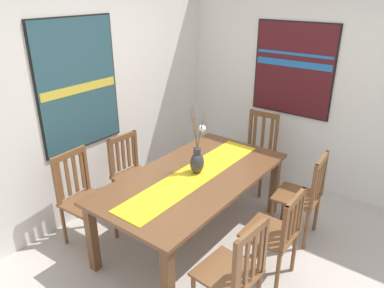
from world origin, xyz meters
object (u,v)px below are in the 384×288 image
(painting_on_back_wall, at_px, (78,85))
(chair_4, at_px, (257,151))
(dining_table, at_px, (194,183))
(centerpiece_vase, at_px, (197,159))
(chair_2, at_px, (234,272))
(chair_5, at_px, (83,197))
(chair_0, at_px, (276,233))
(painting_on_side_wall, at_px, (293,69))
(chair_3, at_px, (132,173))
(chair_1, at_px, (303,195))

(painting_on_back_wall, bearing_deg, chair_4, -36.86)
(dining_table, distance_m, centerpiece_vase, 0.25)
(chair_2, bearing_deg, chair_5, 90.74)
(chair_0, height_order, painting_on_side_wall, painting_on_side_wall)
(centerpiece_vase, xyz_separation_m, painting_on_side_wall, (1.71, -0.19, 0.61))
(dining_table, bearing_deg, chair_4, 0.54)
(chair_2, distance_m, painting_on_back_wall, 2.38)
(dining_table, xyz_separation_m, chair_3, (-0.01, 0.87, -0.15))
(centerpiece_vase, distance_m, chair_3, 0.95)
(chair_1, relative_size, chair_4, 0.97)
(centerpiece_vase, relative_size, chair_0, 0.81)
(painting_on_back_wall, bearing_deg, centerpiece_vase, -73.88)
(chair_3, xyz_separation_m, painting_on_back_wall, (-0.29, 0.39, 1.01))
(chair_1, distance_m, chair_3, 1.86)
(painting_on_back_wall, bearing_deg, chair_2, -99.81)
(dining_table, height_order, chair_3, chair_3)
(centerpiece_vase, bearing_deg, chair_1, -53.94)
(chair_0, bearing_deg, chair_2, 177.15)
(chair_4, bearing_deg, chair_5, 157.41)
(chair_1, relative_size, chair_3, 1.03)
(chair_0, distance_m, chair_1, 0.72)
(painting_on_side_wall, bearing_deg, chair_3, 149.57)
(dining_table, xyz_separation_m, chair_2, (-0.67, -0.87, -0.15))
(centerpiece_vase, bearing_deg, chair_4, 0.37)
(chair_1, distance_m, painting_on_back_wall, 2.55)
(chair_5, distance_m, painting_on_back_wall, 1.14)
(chair_2, bearing_deg, dining_table, 52.62)
(chair_0, bearing_deg, centerpiece_vase, 84.27)
(centerpiece_vase, bearing_deg, painting_on_back_wall, 106.12)
(dining_table, xyz_separation_m, chair_0, (-0.03, -0.90, -0.17))
(painting_on_back_wall, bearing_deg, painting_on_side_wall, -34.86)
(chair_2, bearing_deg, centerpiece_vase, 50.13)
(centerpiece_vase, bearing_deg, chair_0, -95.73)
(chair_1, bearing_deg, chair_0, -176.60)
(chair_0, height_order, chair_5, chair_5)
(chair_1, bearing_deg, painting_on_side_wall, 32.18)
(chair_2, bearing_deg, chair_1, 0.46)
(chair_4, height_order, painting_on_back_wall, painting_on_back_wall)
(dining_table, xyz_separation_m, painting_on_back_wall, (-0.30, 1.26, 0.85))
(centerpiece_vase, distance_m, chair_4, 1.36)
(chair_1, relative_size, chair_5, 0.98)
(dining_table, distance_m, chair_0, 0.92)
(chair_2, distance_m, chair_5, 1.74)
(chair_2, relative_size, chair_3, 1.04)
(dining_table, xyz_separation_m, painting_on_side_wall, (1.77, -0.18, 0.85))
(chair_0, distance_m, painting_on_back_wall, 2.40)
(chair_0, distance_m, painting_on_side_wall, 2.19)
(dining_table, distance_m, chair_5, 1.12)
(chair_2, relative_size, chair_5, 0.98)
(chair_4, distance_m, chair_5, 2.22)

